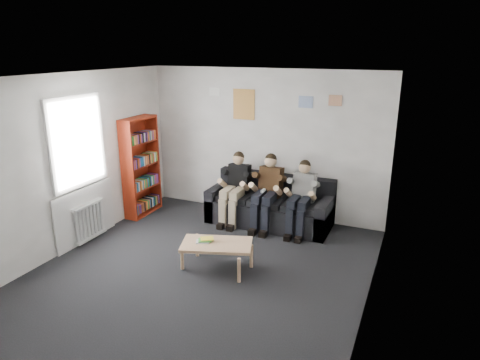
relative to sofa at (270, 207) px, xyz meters
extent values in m
plane|color=black|center=(-0.29, -2.09, -0.30)|extent=(5.00, 5.00, 0.00)
plane|color=white|center=(-0.29, -2.09, 2.40)|extent=(5.00, 5.00, 0.00)
plane|color=beige|center=(-0.29, 0.41, 1.05)|extent=(4.50, 0.00, 4.50)
plane|color=beige|center=(-0.29, -4.59, 1.05)|extent=(4.50, 0.00, 4.50)
plane|color=beige|center=(-2.54, -2.09, 1.05)|extent=(0.00, 5.00, 5.00)
plane|color=beige|center=(1.96, -2.09, 1.05)|extent=(0.00, 5.00, 5.00)
cube|color=black|center=(0.00, -0.04, -0.10)|extent=(2.18, 0.89, 0.42)
cube|color=black|center=(0.00, 0.30, 0.33)|extent=(2.18, 0.20, 0.43)
cube|color=black|center=(-1.00, -0.04, -0.01)|extent=(0.18, 0.89, 0.59)
cube|color=black|center=(1.00, -0.04, -0.01)|extent=(0.18, 0.89, 0.59)
cube|color=black|center=(0.00, -0.12, 0.16)|extent=(1.82, 0.61, 0.10)
cube|color=maroon|center=(-2.38, -0.51, 0.62)|extent=(0.28, 0.83, 1.84)
cube|color=tan|center=(-0.14, -1.88, 0.07)|extent=(0.99, 0.54, 0.04)
cylinder|color=tan|center=(-0.58, -2.10, -0.13)|extent=(0.05, 0.05, 0.36)
cylinder|color=tan|center=(0.31, -2.10, -0.13)|extent=(0.05, 0.05, 0.36)
cylinder|color=tan|center=(-0.58, -1.65, -0.13)|extent=(0.05, 0.05, 0.36)
cylinder|color=tan|center=(0.31, -1.65, -0.13)|extent=(0.05, 0.05, 0.36)
cube|color=silver|center=(-0.33, -1.93, 0.10)|extent=(0.19, 0.14, 0.01)
cube|color=green|center=(-0.31, -1.90, 0.11)|extent=(0.19, 0.14, 0.01)
cube|color=yellow|center=(-0.29, -1.87, 0.13)|extent=(0.19, 0.14, 0.01)
cube|color=black|center=(-0.61, 0.00, 0.47)|extent=(0.38, 0.28, 0.53)
sphere|color=tan|center=(-0.61, -0.04, 0.84)|extent=(0.21, 0.21, 0.21)
sphere|color=black|center=(-0.61, -0.02, 0.87)|extent=(0.20, 0.20, 0.20)
cube|color=gray|center=(-0.61, -0.28, 0.28)|extent=(0.34, 0.43, 0.14)
cube|color=gray|center=(-0.61, -0.49, -0.05)|extent=(0.32, 0.13, 0.52)
cube|color=black|center=(-0.61, -0.55, -0.26)|extent=(0.32, 0.25, 0.09)
cube|color=#4A2E18|center=(0.00, 0.01, 0.48)|extent=(0.39, 0.29, 0.55)
sphere|color=tan|center=(0.00, -0.03, 0.86)|extent=(0.21, 0.21, 0.21)
sphere|color=black|center=(0.00, -0.02, 0.89)|extent=(0.21, 0.21, 0.21)
cube|color=black|center=(0.00, -0.29, 0.28)|extent=(0.35, 0.45, 0.15)
cube|color=black|center=(0.00, -0.50, -0.05)|extent=(0.33, 0.14, 0.52)
cube|color=black|center=(0.00, -0.56, -0.25)|extent=(0.33, 0.25, 0.10)
cube|color=white|center=(0.00, -0.39, 0.43)|extent=(0.04, 0.14, 0.04)
cube|color=silver|center=(0.61, 0.00, 0.46)|extent=(0.37, 0.27, 0.52)
sphere|color=tan|center=(0.61, -0.04, 0.81)|extent=(0.20, 0.20, 0.20)
sphere|color=black|center=(0.61, -0.02, 0.85)|extent=(0.19, 0.19, 0.19)
cube|color=black|center=(0.61, -0.28, 0.28)|extent=(0.33, 0.42, 0.14)
cube|color=black|center=(0.61, -0.48, -0.05)|extent=(0.31, 0.13, 0.52)
cube|color=black|center=(0.61, -0.53, -0.26)|extent=(0.31, 0.24, 0.09)
cylinder|color=white|center=(-2.44, -2.17, 0.05)|extent=(0.06, 0.06, 0.60)
cylinder|color=white|center=(-2.44, -2.09, 0.05)|extent=(0.06, 0.06, 0.60)
cylinder|color=white|center=(-2.44, -2.01, 0.05)|extent=(0.06, 0.06, 0.60)
cylinder|color=white|center=(-2.44, -1.93, 0.05)|extent=(0.06, 0.06, 0.60)
cylinder|color=white|center=(-2.44, -1.85, 0.05)|extent=(0.06, 0.06, 0.60)
cylinder|color=white|center=(-2.44, -1.77, 0.05)|extent=(0.06, 0.06, 0.60)
cylinder|color=white|center=(-2.44, -1.69, 0.05)|extent=(0.06, 0.06, 0.60)
cylinder|color=white|center=(-2.44, -1.61, 0.05)|extent=(0.06, 0.06, 0.60)
cube|color=white|center=(-2.44, -1.89, -0.23)|extent=(0.10, 0.64, 0.04)
cube|color=white|center=(-2.44, -1.89, 0.33)|extent=(0.10, 0.64, 0.04)
cube|color=white|center=(-2.52, -1.89, 1.35)|extent=(0.02, 1.00, 1.30)
cube|color=silver|center=(-2.51, -1.89, 2.03)|extent=(0.05, 1.12, 0.06)
cube|color=silver|center=(-2.51, -1.89, 0.67)|extent=(0.05, 1.12, 0.06)
cube|color=silver|center=(-2.51, -1.89, 0.15)|extent=(0.03, 1.30, 0.90)
cube|color=#DCD44D|center=(-0.69, 0.40, 1.75)|extent=(0.42, 0.01, 0.55)
cube|color=#3B70C9|center=(0.46, 0.40, 1.85)|extent=(0.25, 0.01, 0.20)
cube|color=#B4388C|center=(0.96, 0.40, 1.90)|extent=(0.22, 0.01, 0.18)
cube|color=white|center=(-1.29, 0.40, 1.95)|extent=(0.20, 0.01, 0.14)
camera|label=1|loc=(2.38, -6.79, 2.76)|focal=32.00mm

